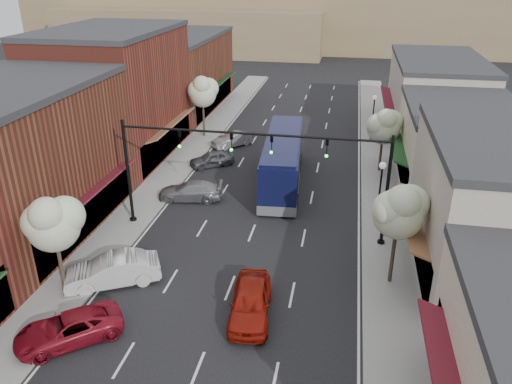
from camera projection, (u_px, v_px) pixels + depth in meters
The scene contains 28 objects.
ground at pixel (221, 311), 24.59m from camera, with size 160.00×160.00×0.00m, color black.
sidewalk_left at pixel (179, 164), 42.49m from camera, with size 2.80×73.00×0.15m, color gray.
sidewalk_right at pixel (381, 178), 39.66m from camera, with size 2.80×73.00×0.15m, color gray.
curb_left at pixel (195, 165), 42.25m from camera, with size 0.25×73.00×0.17m, color gray.
curb_right at pixel (363, 177), 39.90m from camera, with size 0.25×73.00×0.17m, color gray.
bldg_left_midnear at pixel (17, 161), 30.39m from camera, with size 10.14×14.10×9.40m.
bldg_left_midfar at pixel (115, 95), 42.58m from camera, with size 10.14×14.10×10.90m.
bldg_left_far at pixel (177, 73), 57.38m from camera, with size 10.14×18.10×8.40m.
bldg_right_midnear at pixel (502, 210), 26.01m from camera, with size 9.14×12.10×7.90m.
bldg_right_midfar at pixel (458, 147), 37.03m from camera, with size 9.14×12.10×6.40m.
bldg_right_far at pixel (434, 96), 49.32m from camera, with size 9.14×16.10×7.40m.
hill_far at pixel (328, 15), 102.44m from camera, with size 120.00×30.00×12.00m, color #7A6647.
hill_near at pixel (195, 29), 96.76m from camera, with size 50.00×20.00×8.00m, color #7A6647.
signal_mast_right at pixel (347, 172), 28.85m from camera, with size 8.22×0.46×7.00m.
signal_mast_left at pixel (162, 159), 30.74m from camera, with size 8.22×0.46×7.00m.
tree_right_near at pixel (400, 210), 24.85m from camera, with size 2.85×2.65×5.95m.
tree_right_far at pixel (384, 125), 39.32m from camera, with size 2.85×2.65×5.43m.
tree_left_near at pixel (53, 222), 24.16m from camera, with size 2.85×2.65×5.69m.
tree_left_far at pixel (203, 91), 47.22m from camera, with size 2.85×2.65×6.13m.
lamp_post_near at pixel (381, 183), 31.40m from camera, with size 0.44×0.44×4.44m.
lamp_post_far at pixel (374, 110), 47.02m from camera, with size 0.44×0.44×4.44m.
coach_bus at pixel (283, 160), 38.14m from camera, with size 3.55×12.37×3.73m.
red_hatchback at pixel (250, 301), 24.00m from camera, with size 1.91×4.74×1.62m, color maroon.
parked_car_a at pixel (69, 328), 22.45m from camera, with size 2.18×4.72×1.31m, color maroon.
parked_car_b at pixel (113, 270), 26.40m from camera, with size 1.73×4.95×1.63m, color silver.
parked_car_c at pixel (191, 191), 35.98m from camera, with size 1.88×4.63×1.34m, color gray.
parked_car_d at pixel (212, 159), 41.96m from camera, with size 1.51×3.76×1.28m, color #4F5356.
parked_car_e at pixel (232, 140), 46.44m from camera, with size 1.38×3.95×1.30m, color #98989D.
Camera 1 is at (5.40, -19.21, 15.63)m, focal length 35.00 mm.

